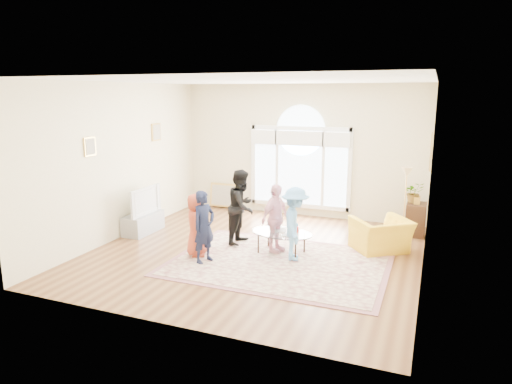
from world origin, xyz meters
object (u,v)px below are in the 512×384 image
at_px(area_rug, 279,263).
at_px(television, 142,200).
at_px(tv_console, 143,223).
at_px(coffee_table, 282,233).
at_px(armchair, 381,235).

height_order(area_rug, television, television).
relative_size(tv_console, coffee_table, 0.79).
height_order(coffee_table, armchair, armchair).
bearing_deg(tv_console, coffee_table, -2.96).
xyz_separation_m(television, armchair, (4.95, 0.67, -0.39)).
bearing_deg(area_rug, coffee_table, 103.93).
bearing_deg(coffee_table, tv_console, -176.94).
bearing_deg(television, tv_console, 180.00).
relative_size(area_rug, tv_console, 3.60).
height_order(television, coffee_table, television).
distance_m(area_rug, tv_console, 3.43).
relative_size(television, coffee_table, 0.81).
bearing_deg(tv_console, television, -0.00).
bearing_deg(television, area_rug, -11.27).
distance_m(area_rug, television, 3.49).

